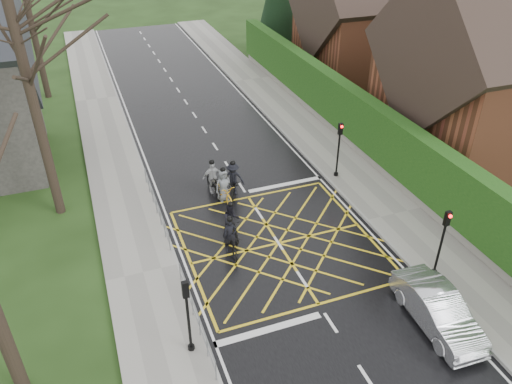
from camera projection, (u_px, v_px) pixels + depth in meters
ground at (278, 243)px, 22.22m from camera, size 120.00×120.00×0.00m
road at (278, 243)px, 22.22m from camera, size 9.00×80.00×0.01m
sidewalk_right at (394, 215)px, 23.94m from camera, size 3.00×80.00×0.15m
sidewalk_left at (143, 273)px, 20.42m from camera, size 3.00×80.00×0.15m
stone_wall at (362, 150)px, 29.05m from camera, size 0.50×38.00×0.70m
hedge at (365, 122)px, 28.11m from camera, size 0.90×38.00×2.80m
house_near at (502, 73)px, 27.17m from camera, size 11.80×9.80×11.30m
house_far at (367, 21)px, 38.44m from camera, size 9.80×8.80×10.30m
tree_near at (20, 50)px, 20.08m from camera, size 9.24×9.24×11.44m
railing_south at (196, 312)px, 17.67m from camera, size 0.05×5.04×1.03m
railing_north at (156, 202)px, 23.60m from camera, size 0.05×6.04×1.03m
traffic_light_ne at (338, 151)px, 26.14m from camera, size 0.24×0.31×3.21m
traffic_light_se at (441, 244)px, 19.50m from camera, size 0.24×0.31×3.21m
traffic_light_sw at (188, 317)px, 16.28m from camera, size 0.24×0.31×3.21m
cyclist_rear at (231, 241)px, 21.42m from camera, size 0.70×1.88×1.82m
cyclist_back at (232, 224)px, 22.30m from camera, size 0.82×1.83×1.83m
cyclist_mid at (233, 182)px, 25.30m from camera, size 1.41×2.09×1.92m
cyclist_front at (213, 181)px, 25.38m from camera, size 1.06×1.94×1.91m
cyclist_lead at (224, 189)px, 24.80m from camera, size 0.91×2.01×1.89m
car at (438, 310)px, 17.87m from camera, size 1.69×4.30×1.39m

